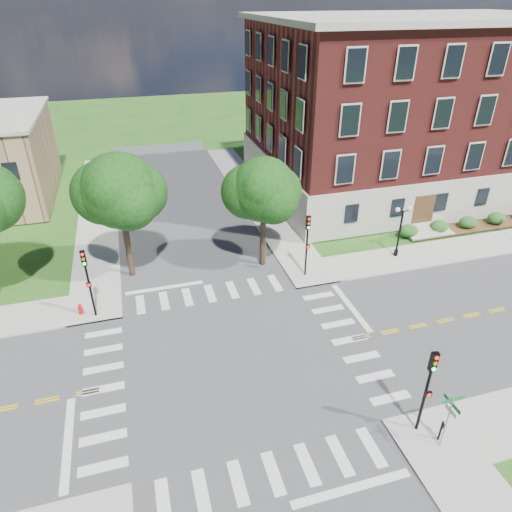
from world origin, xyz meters
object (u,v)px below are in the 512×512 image
object	(u,v)px
traffic_signal_se	(428,382)
street_sign_pole	(450,413)
traffic_signal_nw	(87,275)
traffic_signal_ne	(307,238)
push_button_post	(441,430)
fire_hydrant	(81,309)
twin_lamp_west	(400,228)

from	to	relation	value
traffic_signal_se	street_sign_pole	distance (m)	1.51
street_sign_pole	traffic_signal_nw	bearing A→B (deg)	136.46
traffic_signal_ne	push_button_post	xyz separation A→B (m)	(0.73, -15.26, -2.39)
street_sign_pole	fire_hydrant	world-z (taller)	street_sign_pole
twin_lamp_west	street_sign_pole	distance (m)	17.87
traffic_signal_nw	twin_lamp_west	xyz separation A→B (m)	(22.93, 1.53, -0.66)
traffic_signal_se	traffic_signal_ne	xyz separation A→B (m)	(-0.10, 14.43, 0.00)
traffic_signal_nw	twin_lamp_west	bearing A→B (deg)	3.81
twin_lamp_west	traffic_signal_nw	bearing A→B (deg)	-176.19
traffic_signal_se	twin_lamp_west	bearing A→B (deg)	62.37
push_button_post	traffic_signal_se	bearing A→B (deg)	126.88
traffic_signal_ne	push_button_post	distance (m)	15.47
traffic_signal_ne	push_button_post	world-z (taller)	traffic_signal_ne
traffic_signal_se	twin_lamp_west	distance (m)	17.10
traffic_signal_se	fire_hydrant	bearing A→B (deg)	138.54
push_button_post	traffic_signal_ne	bearing A→B (deg)	92.73
traffic_signal_ne	traffic_signal_se	bearing A→B (deg)	-89.60
street_sign_pole	fire_hydrant	xyz separation A→B (m)	(-16.41, 15.18, -1.84)
push_button_post	street_sign_pole	bearing A→B (deg)	-114.34
twin_lamp_west	push_button_post	size ratio (longest dim) A/B	3.53
push_button_post	fire_hydrant	distance (m)	22.26
traffic_signal_ne	fire_hydrant	xyz separation A→B (m)	(-15.81, -0.37, -2.72)
traffic_signal_se	push_button_post	size ratio (longest dim) A/B	4.00
traffic_signal_se	fire_hydrant	distance (m)	21.40
traffic_signal_se	traffic_signal_nw	distance (m)	20.26
traffic_signal_nw	twin_lamp_west	size ratio (longest dim) A/B	1.13
traffic_signal_nw	push_button_post	bearing A→B (deg)	-42.74
traffic_signal_nw	fire_hydrant	distance (m)	2.90
push_button_post	fire_hydrant	bearing A→B (deg)	138.00
push_button_post	fire_hydrant	xyz separation A→B (m)	(-16.54, 14.89, -0.33)
traffic_signal_ne	traffic_signal_nw	size ratio (longest dim) A/B	1.00
twin_lamp_west	traffic_signal_ne	bearing A→B (deg)	-174.96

